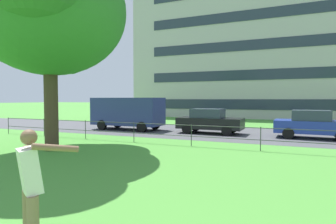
{
  "coord_description": "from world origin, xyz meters",
  "views": [
    {
      "loc": [
        1.07,
        1.63,
        2.15
      ],
      "look_at": [
        -2.16,
        9.1,
        1.77
      ],
      "focal_mm": 30.06,
      "sensor_mm": 36.0,
      "label": 1
    }
  ],
  "objects_px": {
    "car_black_right": "(209,121)",
    "apartment_building_background": "(292,52)",
    "tree_small_lawn": "(55,9)",
    "panel_van_center": "(128,112)",
    "person_thrower": "(31,186)",
    "car_blue_left": "(313,124)"
  },
  "relations": [
    {
      "from": "car_black_right",
      "to": "apartment_building_background",
      "type": "relative_size",
      "value": 0.11
    },
    {
      "from": "tree_small_lawn",
      "to": "panel_van_center",
      "type": "xyz_separation_m",
      "value": [
        -1.36,
        7.88,
        -4.65
      ]
    },
    {
      "from": "apartment_building_background",
      "to": "panel_van_center",
      "type": "bearing_deg",
      "value": -115.85
    },
    {
      "from": "panel_van_center",
      "to": "apartment_building_background",
      "type": "height_order",
      "value": "apartment_building_background"
    },
    {
      "from": "person_thrower",
      "to": "panel_van_center",
      "type": "relative_size",
      "value": 0.34
    },
    {
      "from": "car_blue_left",
      "to": "car_black_right",
      "type": "bearing_deg",
      "value": 179.84
    },
    {
      "from": "car_blue_left",
      "to": "tree_small_lawn",
      "type": "bearing_deg",
      "value": -141.92
    },
    {
      "from": "tree_small_lawn",
      "to": "apartment_building_background",
      "type": "relative_size",
      "value": 0.23
    },
    {
      "from": "car_blue_left",
      "to": "apartment_building_background",
      "type": "height_order",
      "value": "apartment_building_background"
    },
    {
      "from": "tree_small_lawn",
      "to": "car_black_right",
      "type": "bearing_deg",
      "value": 60.94
    },
    {
      "from": "car_black_right",
      "to": "car_blue_left",
      "type": "relative_size",
      "value": 1.0
    },
    {
      "from": "tree_small_lawn",
      "to": "panel_van_center",
      "type": "distance_m",
      "value": 9.25
    },
    {
      "from": "panel_van_center",
      "to": "car_blue_left",
      "type": "relative_size",
      "value": 1.24
    },
    {
      "from": "car_blue_left",
      "to": "apartment_building_background",
      "type": "relative_size",
      "value": 0.11
    },
    {
      "from": "person_thrower",
      "to": "tree_small_lawn",
      "type": "bearing_deg",
      "value": 132.52
    },
    {
      "from": "car_black_right",
      "to": "panel_van_center",
      "type": "bearing_deg",
      "value": -178.29
    },
    {
      "from": "person_thrower",
      "to": "car_blue_left",
      "type": "height_order",
      "value": "person_thrower"
    },
    {
      "from": "person_thrower",
      "to": "apartment_building_background",
      "type": "xyz_separation_m",
      "value": [
        3.47,
        35.99,
        7.13
      ]
    },
    {
      "from": "tree_small_lawn",
      "to": "apartment_building_background",
      "type": "distance_m",
      "value": 31.18
    },
    {
      "from": "panel_van_center",
      "to": "car_blue_left",
      "type": "bearing_deg",
      "value": 0.78
    },
    {
      "from": "person_thrower",
      "to": "car_blue_left",
      "type": "relative_size",
      "value": 0.43
    },
    {
      "from": "tree_small_lawn",
      "to": "panel_van_center",
      "type": "bearing_deg",
      "value": 99.78
    }
  ]
}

